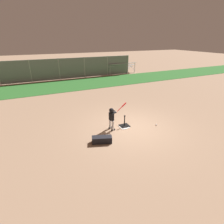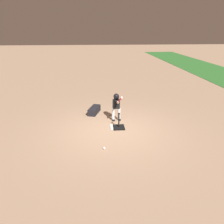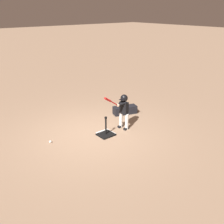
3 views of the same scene
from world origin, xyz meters
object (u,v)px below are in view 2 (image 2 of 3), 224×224
Objects in this scene: batter_child at (116,104)px; batting_tee at (119,126)px; baseball at (104,148)px; equipment_bag at (94,110)px.

batting_tee is at bearing 1.93° from batter_child.
batting_tee is 1.63m from baseball.
equipment_bag is at bearing -150.33° from batting_tee.
batting_tee is at bearing 48.33° from equipment_bag.
batting_tee is 8.00× the size of baseball.
batter_child is 1.47× the size of equipment_bag.
equipment_bag is (-0.89, -0.88, -0.57)m from batter_child.
batting_tee is 0.70× the size of equipment_bag.
batter_child reaches higher than batting_tee.
batter_child is at bearing 164.88° from baseball.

